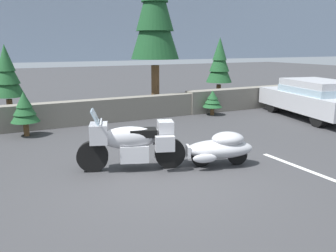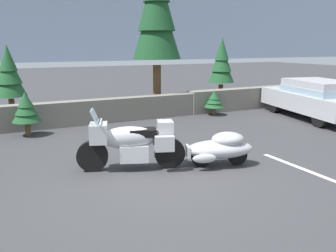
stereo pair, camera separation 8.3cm
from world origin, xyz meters
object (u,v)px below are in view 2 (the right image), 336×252
object	(u,v)px
car_shaped_trailer	(220,148)
sedan_at_right_edge	(316,98)
pine_tree_far_right	(9,73)
touring_motorcycle	(131,142)
pine_tree_tall	(157,8)
pine_tree_secondary	(222,62)

from	to	relation	value
car_shaped_trailer	sedan_at_right_edge	size ratio (longest dim) A/B	0.46
car_shaped_trailer	pine_tree_far_right	world-z (taller)	pine_tree_far_right
car_shaped_trailer	sedan_at_right_edge	bearing A→B (deg)	24.50
car_shaped_trailer	pine_tree_far_right	size ratio (longest dim) A/B	0.82
touring_motorcycle	pine_tree_far_right	distance (m)	7.12
car_shaped_trailer	pine_tree_tall	size ratio (longest dim) A/B	0.34
pine_tree_tall	pine_tree_secondary	bearing A→B (deg)	9.93
touring_motorcycle	pine_tree_secondary	xyz separation A→B (m)	(6.97, 6.67, 1.25)
car_shaped_trailer	pine_tree_secondary	bearing A→B (deg)	54.97
touring_motorcycle	sedan_at_right_edge	world-z (taller)	sedan_at_right_edge
car_shaped_trailer	sedan_at_right_edge	xyz separation A→B (m)	(6.16, 2.81, 0.36)
sedan_at_right_edge	pine_tree_secondary	bearing A→B (deg)	102.87
pine_tree_tall	pine_tree_secondary	world-z (taller)	pine_tree_tall
sedan_at_right_edge	pine_tree_far_right	world-z (taller)	pine_tree_far_right
pine_tree_tall	car_shaped_trailer	bearing A→B (deg)	-103.44
car_shaped_trailer	sedan_at_right_edge	world-z (taller)	sedan_at_right_edge
car_shaped_trailer	pine_tree_secondary	distance (m)	9.05
pine_tree_tall	pine_tree_far_right	xyz separation A→B (m)	(-5.36, 0.72, -2.36)
car_shaped_trailer	pine_tree_far_right	bearing A→B (deg)	116.86
pine_tree_tall	pine_tree_far_right	distance (m)	5.90
pine_tree_tall	pine_tree_secondary	xyz separation A→B (m)	(3.53, 0.62, -2.16)
sedan_at_right_edge	pine_tree_tall	bearing A→B (deg)	139.51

